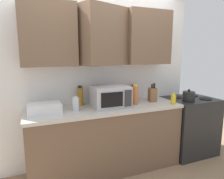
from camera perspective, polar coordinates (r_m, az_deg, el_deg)
wall_back_with_cabinets at (r=2.86m, az=-3.38°, el=9.36°), size 2.94×0.54×2.60m
counter_run at (r=2.89m, az=-1.64°, el=-13.50°), size 2.07×0.63×0.90m
stove_range at (r=3.59m, az=20.58°, el=-9.33°), size 0.76×0.64×0.91m
kettle at (r=3.24m, az=20.62°, el=-1.68°), size 0.17×0.17×0.17m
microwave at (r=2.71m, az=-0.47°, el=-1.97°), size 0.48×0.37×0.28m
dish_rack at (r=2.56m, az=-18.36°, el=-5.04°), size 0.38×0.30×0.12m
knife_block at (r=3.07m, az=11.22°, el=-1.39°), size 0.12×0.14×0.27m
bottle_yellow_mustard at (r=2.99m, az=16.75°, el=-2.62°), size 0.07×0.07×0.15m
bottle_clear_tall at (r=2.58m, az=-10.09°, el=-4.02°), size 0.08×0.08×0.18m
bottle_spice_jar at (r=2.86m, az=6.49°, el=-1.48°), size 0.08×0.08×0.28m
bottle_red_sauce at (r=3.12m, az=6.14°, el=-0.86°), size 0.08×0.08×0.24m
bottle_amber_vinegar at (r=2.82m, az=-8.87°, el=-1.80°), size 0.08×0.08×0.27m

